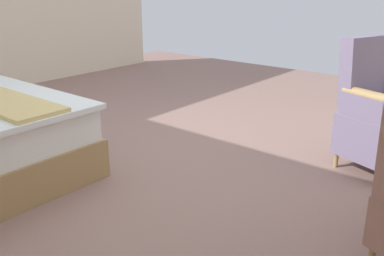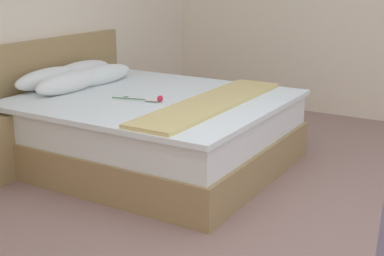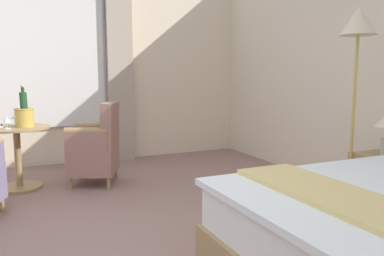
{
  "view_description": "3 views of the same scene",
  "coord_description": "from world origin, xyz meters",
  "px_view_note": "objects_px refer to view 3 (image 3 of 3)",
  "views": [
    {
      "loc": [
        -2.37,
        2.6,
        1.45
      ],
      "look_at": [
        -0.71,
        0.58,
        0.55
      ],
      "focal_mm": 40.0,
      "sensor_mm": 36.0,
      "label": 1
    },
    {
      "loc": [
        -2.61,
        -0.82,
        1.6
      ],
      "look_at": [
        -0.45,
        0.47,
        0.86
      ],
      "focal_mm": 50.0,
      "sensor_mm": 36.0,
      "label": 2
    },
    {
      "loc": [
        2.08,
        -0.29,
        1.21
      ],
      "look_at": [
        -0.54,
        0.9,
        0.82
      ],
      "focal_mm": 35.0,
      "sensor_mm": 36.0,
      "label": 3
    }
  ],
  "objects_px": {
    "side_table_round": "(18,153)",
    "champagne_bucket": "(24,114)",
    "wine_glass_near_bucket": "(14,117)",
    "wine_glass_near_edge": "(7,120)",
    "floor_lamp_brass": "(358,42)",
    "armchair_by_window": "(97,147)"
  },
  "relations": [
    {
      "from": "floor_lamp_brass",
      "to": "wine_glass_near_bucket",
      "type": "bearing_deg",
      "value": -128.3
    },
    {
      "from": "floor_lamp_brass",
      "to": "champagne_bucket",
      "type": "height_order",
      "value": "floor_lamp_brass"
    },
    {
      "from": "champagne_bucket",
      "to": "armchair_by_window",
      "type": "bearing_deg",
      "value": 78.15
    },
    {
      "from": "side_table_round",
      "to": "floor_lamp_brass",
      "type": "bearing_deg",
      "value": 54.25
    },
    {
      "from": "armchair_by_window",
      "to": "floor_lamp_brass",
      "type": "bearing_deg",
      "value": 46.81
    },
    {
      "from": "wine_glass_near_edge",
      "to": "armchair_by_window",
      "type": "xyz_separation_m",
      "value": [
        0.03,
        0.9,
        -0.35
      ]
    },
    {
      "from": "champagne_bucket",
      "to": "wine_glass_near_edge",
      "type": "distance_m",
      "value": 0.22
    },
    {
      "from": "side_table_round",
      "to": "wine_glass_near_edge",
      "type": "distance_m",
      "value": 0.41
    },
    {
      "from": "floor_lamp_brass",
      "to": "champagne_bucket",
      "type": "xyz_separation_m",
      "value": [
        -1.97,
        -2.67,
        -0.71
      ]
    },
    {
      "from": "champagne_bucket",
      "to": "wine_glass_near_bucket",
      "type": "xyz_separation_m",
      "value": [
        -0.22,
        -0.1,
        -0.04
      ]
    },
    {
      "from": "wine_glass_near_bucket",
      "to": "armchair_by_window",
      "type": "xyz_separation_m",
      "value": [
        0.37,
        0.84,
        -0.35
      ]
    },
    {
      "from": "wine_glass_near_bucket",
      "to": "armchair_by_window",
      "type": "height_order",
      "value": "armchair_by_window"
    },
    {
      "from": "champagne_bucket",
      "to": "side_table_round",
      "type": "bearing_deg",
      "value": -99.12
    },
    {
      "from": "side_table_round",
      "to": "champagne_bucket",
      "type": "relative_size",
      "value": 1.54
    },
    {
      "from": "wine_glass_near_bucket",
      "to": "armchair_by_window",
      "type": "bearing_deg",
      "value": 66.06
    },
    {
      "from": "side_table_round",
      "to": "wine_glass_near_edge",
      "type": "height_order",
      "value": "wine_glass_near_edge"
    },
    {
      "from": "floor_lamp_brass",
      "to": "wine_glass_near_edge",
      "type": "height_order",
      "value": "floor_lamp_brass"
    },
    {
      "from": "floor_lamp_brass",
      "to": "side_table_round",
      "type": "relative_size",
      "value": 2.6
    },
    {
      "from": "floor_lamp_brass",
      "to": "armchair_by_window",
      "type": "relative_size",
      "value": 1.95
    },
    {
      "from": "wine_glass_near_bucket",
      "to": "wine_glass_near_edge",
      "type": "xyz_separation_m",
      "value": [
        0.34,
        -0.07,
        0.0
      ]
    },
    {
      "from": "wine_glass_near_bucket",
      "to": "wine_glass_near_edge",
      "type": "height_order",
      "value": "wine_glass_near_edge"
    },
    {
      "from": "floor_lamp_brass",
      "to": "wine_glass_near_edge",
      "type": "relative_size",
      "value": 13.93
    }
  ]
}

